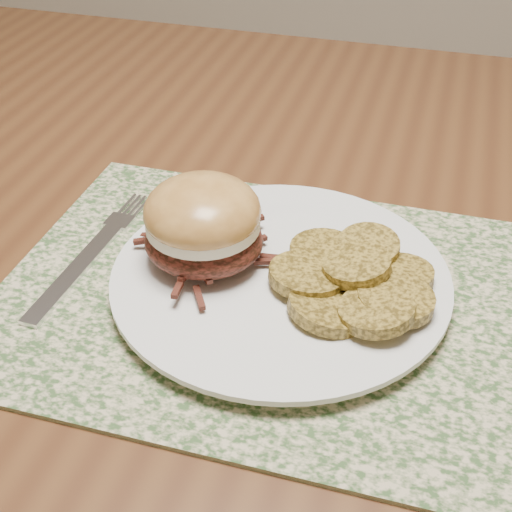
{
  "coord_description": "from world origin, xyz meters",
  "views": [
    {
      "loc": [
        0.14,
        -0.58,
        1.13
      ],
      "look_at": [
        0.01,
        -0.15,
        0.79
      ],
      "focal_mm": 50.0,
      "sensor_mm": 36.0,
      "label": 1
    }
  ],
  "objects_px": {
    "dining_table": "(286,263)",
    "pork_sandwich": "(203,224)",
    "dinner_plate": "(280,280)",
    "fork": "(93,252)"
  },
  "relations": [
    {
      "from": "dining_table",
      "to": "pork_sandwich",
      "type": "height_order",
      "value": "pork_sandwich"
    },
    {
      "from": "dining_table",
      "to": "pork_sandwich",
      "type": "relative_size",
      "value": 15.02
    },
    {
      "from": "pork_sandwich",
      "to": "fork",
      "type": "relative_size",
      "value": 0.5
    },
    {
      "from": "dining_table",
      "to": "fork",
      "type": "height_order",
      "value": "fork"
    },
    {
      "from": "dining_table",
      "to": "dinner_plate",
      "type": "bearing_deg",
      "value": -78.56
    },
    {
      "from": "dining_table",
      "to": "pork_sandwich",
      "type": "bearing_deg",
      "value": -104.52
    },
    {
      "from": "dining_table",
      "to": "pork_sandwich",
      "type": "xyz_separation_m",
      "value": [
        -0.04,
        -0.14,
        0.14
      ]
    },
    {
      "from": "dining_table",
      "to": "fork",
      "type": "xyz_separation_m",
      "value": [
        -0.14,
        -0.14,
        0.09
      ]
    },
    {
      "from": "dinner_plate",
      "to": "dining_table",
      "type": "bearing_deg",
      "value": 101.44
    },
    {
      "from": "dinner_plate",
      "to": "pork_sandwich",
      "type": "xyz_separation_m",
      "value": [
        -0.06,
        -0.0,
        0.04
      ]
    }
  ]
}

